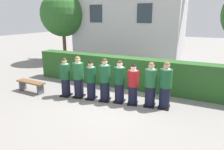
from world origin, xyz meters
name	(u,v)px	position (x,y,z in m)	size (l,w,h in m)	color
ground_plane	(112,101)	(0.00, 0.00, 0.00)	(60.00, 60.00, 0.00)	gray
student_front_row_0	(65,78)	(-1.96, -0.30, 0.76)	(0.41, 0.49, 1.59)	black
student_front_row_1	(78,78)	(-1.41, -0.17, 0.80)	(0.48, 0.57, 1.68)	black
student_front_row_2	(91,81)	(-0.84, -0.14, 0.73)	(0.41, 0.51, 1.54)	black
student_front_row_3	(105,81)	(-0.28, -0.05, 0.79)	(0.47, 0.54, 1.67)	black
student_front_row_4	(120,83)	(0.28, 0.06, 0.77)	(0.42, 0.50, 1.62)	black
student_in_red_blazer	(133,85)	(0.81, 0.09, 0.73)	(0.44, 0.51, 1.54)	black
student_front_row_6	(150,86)	(1.43, 0.20, 0.78)	(0.43, 0.54, 1.64)	black
student_front_row_7	(165,86)	(1.94, 0.27, 0.80)	(0.44, 0.51, 1.69)	black
hedge	(130,73)	(0.00, 1.83, 0.70)	(9.74, 0.70, 1.40)	#285623
school_building_main	(129,6)	(-2.16, 7.05, 3.89)	(7.68, 3.38, 7.58)	silver
oak_tree_left	(63,14)	(-6.35, 5.27, 3.31)	(3.04, 3.04, 4.84)	brown
wooden_bench	(31,84)	(-3.59, -0.60, 0.35)	(1.42, 0.43, 0.48)	brown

